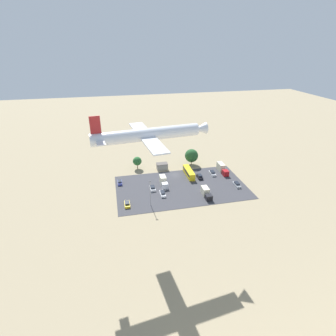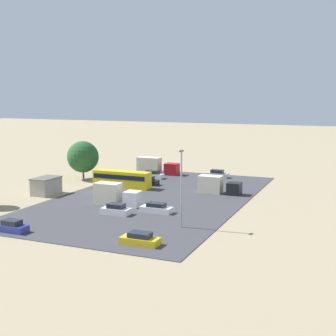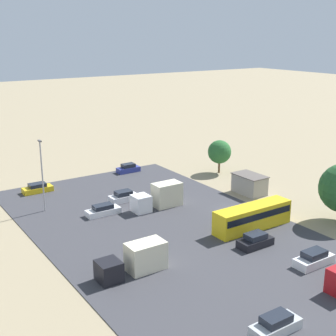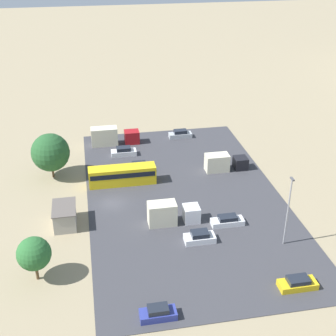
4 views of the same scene
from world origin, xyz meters
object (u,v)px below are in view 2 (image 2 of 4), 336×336
at_px(parked_truck_0, 115,195).
at_px(parked_truck_1, 217,185).
at_px(parked_car_4, 217,174).
at_px(parked_car_6, 147,181).
at_px(parked_car_1, 156,208).
at_px(parked_car_3, 152,175).
at_px(bus, 122,178).
at_px(parked_car_0, 12,227).
at_px(parked_car_2, 140,239).
at_px(parked_car_5, 116,210).
at_px(parked_truck_2, 155,166).
at_px(shed_building, 46,186).

bearing_deg(parked_truck_0, parked_truck_1, 139.79).
distance_m(parked_car_4, parked_car_6, 16.18).
bearing_deg(parked_car_1, parked_car_6, 28.85).
distance_m(parked_truck_0, parked_truck_1, 18.81).
distance_m(parked_car_1, parked_car_3, 28.15).
bearing_deg(bus, parked_car_1, 42.80).
xyz_separation_m(parked_car_0, parked_car_3, (-41.15, 0.36, 0.04)).
height_order(bus, parked_car_2, bus).
bearing_deg(parked_car_0, parked_car_1, -38.65).
xyz_separation_m(bus, parked_car_4, (-16.74, 13.25, -0.97)).
bearing_deg(parked_car_3, bus, -6.73).
relative_size(parked_car_0, parked_car_4, 0.89).
relative_size(parked_car_3, parked_car_5, 1.10).
height_order(parked_car_5, parked_car_6, parked_car_6).
bearing_deg(parked_car_4, parked_car_1, -179.45).
xyz_separation_m(parked_car_5, parked_truck_1, (-19.47, 9.10, 0.73)).
xyz_separation_m(parked_truck_0, parked_truck_2, (-28.69, -6.05, 0.07)).
xyz_separation_m(parked_car_3, parked_truck_2, (-5.28, -1.67, 0.94)).
distance_m(parked_car_0, parked_car_6, 34.52).
height_order(parked_car_1, parked_car_5, parked_car_5).
bearing_deg(parked_car_3, parked_car_2, 22.83).
height_order(parked_car_6, parked_truck_1, parked_truck_1).
distance_m(parked_car_1, parked_truck_1, 16.85).
bearing_deg(parked_car_4, parked_car_2, -174.22).
height_order(bus, parked_car_0, bus).
relative_size(shed_building, parked_car_6, 1.22).
xyz_separation_m(bus, parked_car_5, (17.81, 8.69, -0.99)).
height_order(parked_car_1, parked_car_6, parked_car_6).
distance_m(bus, parked_car_5, 19.84).
height_order(shed_building, parked_car_6, shed_building).
bearing_deg(parked_truck_2, parked_car_4, 93.19).
bearing_deg(parked_car_0, parked_car_4, -14.67).
height_order(shed_building, parked_car_4, shed_building).
xyz_separation_m(parked_car_2, parked_car_4, (-45.46, -4.60, 0.08)).
bearing_deg(parked_car_1, parked_car_5, 123.16).
xyz_separation_m(parked_car_2, parked_truck_2, (-44.70, -18.26, 1.02)).
xyz_separation_m(parked_car_1, parked_car_2, (14.09, 4.30, -0.01)).
xyz_separation_m(shed_building, parked_car_5, (7.49, 17.86, -0.76)).
distance_m(parked_car_4, parked_truck_0, 30.43).
xyz_separation_m(bus, parked_car_0, (30.45, 0.90, -1.01)).
xyz_separation_m(parked_car_1, parked_truck_2, (-30.61, -13.96, 1.01)).
bearing_deg(shed_building, parked_car_1, 79.25).
relative_size(parked_car_3, parked_truck_1, 0.62).
relative_size(parked_car_3, parked_truck_0, 0.62).
relative_size(parked_car_2, parked_car_6, 1.06).
relative_size(parked_car_2, parked_truck_2, 0.49).
relative_size(parked_car_2, parked_car_4, 0.99).
bearing_deg(parked_car_6, parked_car_2, 23.99).
bearing_deg(parked_car_3, parked_truck_1, 61.33).
xyz_separation_m(parked_car_0, parked_car_4, (-47.19, 12.35, 0.04)).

